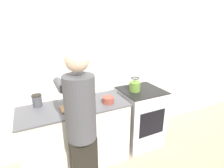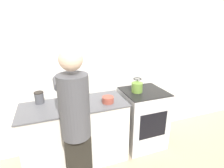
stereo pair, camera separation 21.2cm
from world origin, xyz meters
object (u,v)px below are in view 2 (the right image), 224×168
object	(u,v)px
person	(76,122)
canister_jar	(39,98)
knife	(73,105)
cutting_board	(72,106)
bowl_prep	(108,100)
oven	(142,118)
kettle	(137,86)

from	to	relation	value
person	canister_jar	distance (m)	0.81
knife	canister_jar	world-z (taller)	canister_jar
cutting_board	bowl_prep	size ratio (longest dim) A/B	1.90
cutting_board	canister_jar	bearing A→B (deg)	146.94
canister_jar	cutting_board	bearing A→B (deg)	-33.06
knife	bowl_prep	xyz separation A→B (m)	(0.45, -0.04, 0.02)
oven	knife	world-z (taller)	oven
knife	kettle	size ratio (longest dim) A/B	1.09
oven	cutting_board	xyz separation A→B (m)	(-1.09, -0.08, 0.44)
person	kettle	size ratio (longest dim) A/B	8.10
oven	cutting_board	distance (m)	1.18
oven	canister_jar	xyz separation A→B (m)	(-1.48, 0.18, 0.51)
knife	person	bearing A→B (deg)	-115.79
kettle	canister_jar	distance (m)	1.37
bowl_prep	canister_jar	distance (m)	0.91
kettle	bowl_prep	distance (m)	0.53
knife	bowl_prep	bearing A→B (deg)	-25.04
canister_jar	person	bearing A→B (deg)	-63.67
knife	kettle	xyz separation A→B (m)	(0.96, 0.10, 0.10)
cutting_board	bowl_prep	distance (m)	0.47
knife	canister_jar	distance (m)	0.48
bowl_prep	canister_jar	bearing A→B (deg)	160.53
knife	canister_jar	bearing A→B (deg)	126.39
knife	bowl_prep	world-z (taller)	bowl_prep
oven	canister_jar	size ratio (longest dim) A/B	5.90
kettle	cutting_board	bearing A→B (deg)	-174.84
oven	bowl_prep	distance (m)	0.79
oven	knife	bearing A→B (deg)	-175.36
person	bowl_prep	bearing A→B (deg)	40.27
knife	canister_jar	size ratio (longest dim) A/B	1.46
kettle	oven	bearing A→B (deg)	-5.37
canister_jar	bowl_prep	bearing A→B (deg)	-19.47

